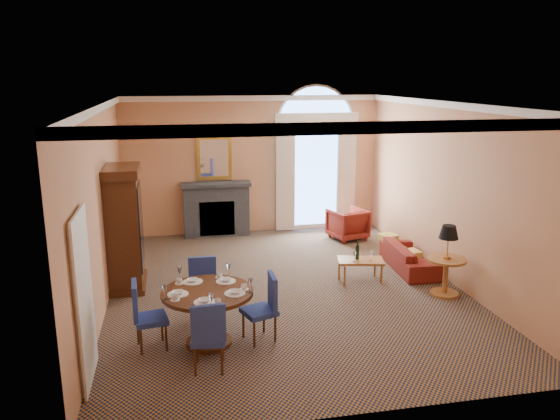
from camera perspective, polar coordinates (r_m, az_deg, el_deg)
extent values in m
plane|color=#131E3E|center=(9.68, 0.59, -8.19)|extent=(7.50, 7.50, 0.00)
cube|color=tan|center=(12.83, -2.86, 4.71)|extent=(6.00, 0.04, 3.20)
cube|color=tan|center=(9.09, -18.24, 0.21)|extent=(0.04, 7.50, 3.20)
cube|color=tan|center=(10.24, 17.28, 1.76)|extent=(0.04, 7.50, 3.20)
cube|color=white|center=(8.99, 0.64, 11.08)|extent=(6.00, 7.50, 0.04)
cube|color=white|center=(8.99, 0.64, 10.70)|extent=(6.00, 7.50, 0.12)
cube|color=white|center=(6.98, -19.78, -8.91)|extent=(0.08, 0.90, 2.06)
cube|color=#3B3F45|center=(12.74, -6.68, -0.03)|extent=(1.50, 0.40, 1.20)
cube|color=#3B3F45|center=(12.57, -6.75, 2.77)|extent=(1.60, 0.46, 0.08)
cube|color=gold|center=(12.67, -6.89, 5.43)|extent=(0.80, 0.04, 1.00)
cube|color=silver|center=(12.65, -6.88, 5.41)|extent=(0.64, 0.02, 0.84)
cube|color=white|center=(13.17, 3.65, 3.39)|extent=(1.90, 0.04, 2.50)
cube|color=#82A5DA|center=(13.16, 3.66, 3.38)|extent=(1.70, 0.02, 2.30)
cylinder|color=white|center=(13.00, 3.74, 8.82)|extent=(1.90, 0.04, 1.90)
cube|color=beige|center=(12.89, 0.56, 3.18)|extent=(0.45, 0.06, 2.45)
cube|color=beige|center=(13.27, 6.92, 3.40)|extent=(0.45, 0.06, 2.45)
cube|color=beige|center=(12.88, 3.89, 9.43)|extent=(2.00, 0.08, 0.30)
cube|color=#3A1D0D|center=(9.85, -15.92, -2.24)|extent=(0.55, 0.99, 1.99)
cube|color=#3A1D0D|center=(9.62, -16.34, 3.92)|extent=(0.62, 1.09, 0.16)
cube|color=#3A1D0D|center=(10.15, -15.57, -7.37)|extent=(0.62, 1.09, 0.10)
cylinder|color=#3A1D0D|center=(7.57, -7.59, -8.54)|extent=(1.26, 1.26, 0.05)
cylinder|color=#3A1D0D|center=(7.72, -7.50, -11.26)|extent=(0.17, 0.17, 0.74)
cylinder|color=#3A1D0D|center=(7.87, -7.42, -13.50)|extent=(0.63, 0.63, 0.06)
cylinder|color=white|center=(7.83, -5.67, -7.42)|extent=(0.28, 0.28, 0.01)
imported|color=white|center=(7.83, -5.67, -7.26)|extent=(0.15, 0.15, 0.04)
imported|color=white|center=(7.98, -6.35, -6.77)|extent=(0.09, 0.09, 0.07)
cylinder|color=white|center=(7.88, -9.11, -7.42)|extent=(0.28, 0.28, 0.01)
imported|color=white|center=(7.87, -9.11, -7.25)|extent=(0.15, 0.15, 0.04)
imported|color=white|center=(7.84, -10.49, -7.29)|extent=(0.09, 0.09, 0.07)
cylinder|color=white|center=(7.49, -10.61, -8.64)|extent=(0.28, 0.28, 0.01)
imported|color=white|center=(7.48, -10.62, -8.47)|extent=(0.15, 0.15, 0.04)
imported|color=white|center=(7.30, -10.92, -8.95)|extent=(0.09, 0.09, 0.07)
cylinder|color=white|center=(7.19, -7.89, -9.51)|extent=(0.28, 0.28, 0.01)
imported|color=white|center=(7.18, -7.89, -9.33)|extent=(0.15, 0.15, 0.04)
imported|color=white|center=(7.09, -6.51, -9.47)|extent=(0.09, 0.09, 0.07)
cylinder|color=white|center=(7.41, -4.73, -8.67)|extent=(0.28, 0.28, 0.01)
imported|color=white|center=(7.40, -4.73, -8.50)|extent=(0.15, 0.15, 0.04)
imported|color=white|center=(7.53, -3.77, -7.99)|extent=(0.09, 0.09, 0.07)
cube|color=navy|center=(8.42, -7.95, -8.71)|extent=(0.52, 0.52, 0.07)
cube|color=navy|center=(8.50, -8.11, -6.49)|extent=(0.42, 0.07, 0.51)
cylinder|color=#3A1D0D|center=(8.63, -6.59, -9.75)|extent=(0.03, 0.03, 0.39)
cylinder|color=#3A1D0D|center=(8.69, -8.78, -9.65)|extent=(0.03, 0.03, 0.39)
cylinder|color=#3A1D0D|center=(8.33, -6.98, -10.65)|extent=(0.03, 0.03, 0.39)
cylinder|color=#3A1D0D|center=(8.39, -9.25, -10.54)|extent=(0.03, 0.03, 0.39)
cube|color=navy|center=(7.10, -7.45, -13.13)|extent=(0.48, 0.48, 0.07)
cube|color=navy|center=(6.81, -7.50, -11.79)|extent=(0.43, 0.09, 0.51)
cylinder|color=#3A1D0D|center=(7.08, -8.87, -15.39)|extent=(0.03, 0.03, 0.39)
cylinder|color=#3A1D0D|center=(7.06, -6.08, -15.40)|extent=(0.03, 0.03, 0.39)
cylinder|color=#3A1D0D|center=(7.37, -8.64, -14.14)|extent=(0.03, 0.03, 0.39)
cylinder|color=#3A1D0D|center=(7.35, -5.98, -14.14)|extent=(0.03, 0.03, 0.39)
cube|color=navy|center=(7.77, -2.21, -10.57)|extent=(0.54, 0.54, 0.07)
cube|color=navy|center=(7.69, -0.78, -8.58)|extent=(0.07, 0.42, 0.51)
cylinder|color=#3A1D0D|center=(7.81, -0.50, -12.29)|extent=(0.03, 0.03, 0.39)
cylinder|color=#3A1D0D|center=(8.07, -1.70, -11.39)|extent=(0.03, 0.03, 0.39)
cylinder|color=#3A1D0D|center=(7.66, -2.70, -12.83)|extent=(0.03, 0.03, 0.39)
cylinder|color=#3A1D0D|center=(7.93, -3.85, -11.89)|extent=(0.03, 0.03, 0.39)
cube|color=navy|center=(7.74, -13.33, -11.03)|extent=(0.49, 0.49, 0.07)
cube|color=navy|center=(7.66, -14.91, -9.16)|extent=(0.09, 0.43, 0.51)
cylinder|color=#3A1D0D|center=(7.98, -14.63, -12.18)|extent=(0.03, 0.03, 0.39)
cylinder|color=#3A1D0D|center=(7.68, -14.31, -13.22)|extent=(0.03, 0.03, 0.39)
cylinder|color=#3A1D0D|center=(8.01, -12.22, -11.91)|extent=(0.03, 0.03, 0.39)
cylinder|color=#3A1D0D|center=(7.72, -11.80, -12.94)|extent=(0.03, 0.03, 0.39)
imported|color=maroon|center=(10.83, 13.38, -4.79)|extent=(0.74, 1.70, 0.49)
imported|color=maroon|center=(12.52, 7.06, -1.46)|extent=(0.94, 0.95, 0.70)
cube|color=#AD6B34|center=(9.98, 8.41, -5.27)|extent=(0.90, 0.62, 0.05)
cylinder|color=#AD6B34|center=(9.80, 6.77, -6.88)|extent=(0.04, 0.04, 0.36)
cylinder|color=#AD6B34|center=(10.02, 10.56, -6.54)|extent=(0.04, 0.04, 0.36)
cylinder|color=#AD6B34|center=(10.09, 6.20, -6.24)|extent=(0.04, 0.04, 0.36)
cylinder|color=#AD6B34|center=(10.31, 9.89, -5.93)|extent=(0.04, 0.04, 0.36)
cylinder|color=#AD6B34|center=(9.62, 17.02, -4.98)|extent=(0.65, 0.65, 0.04)
cylinder|color=#AD6B34|center=(9.73, 16.89, -6.80)|extent=(0.09, 0.09, 0.61)
cylinder|color=#AD6B34|center=(9.83, 16.77, -8.34)|extent=(0.48, 0.48, 0.04)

